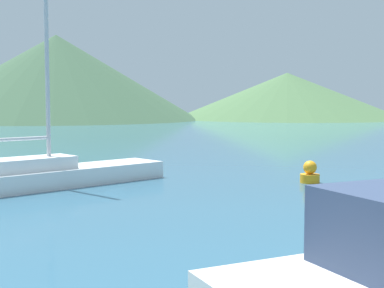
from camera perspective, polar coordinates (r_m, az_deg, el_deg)
The scene contains 4 objects.
sailboat_inner at distance 15.58m, azimuth -17.04°, elevation -3.31°, with size 8.55×4.26×7.18m.
buoy_marker at distance 16.49m, azimuth 12.46°, elevation -3.11°, with size 0.58×0.58×0.67m.
hill_east at distance 75.85m, azimuth -14.23°, elevation 6.89°, with size 39.15×39.15×11.57m.
hill_far_east at distance 80.06m, azimuth 10.09°, elevation 5.09°, with size 33.31×33.31×6.72m.
Camera 1 is at (-6.93, -0.29, 2.43)m, focal length 50.00 mm.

